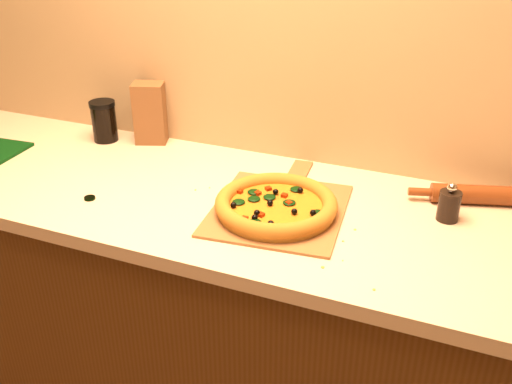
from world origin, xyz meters
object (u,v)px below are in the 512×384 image
Objects in this scene: pepper_grinder at (449,205)px; rolling_pin at (482,195)px; dark_jar at (104,121)px; pizza_peel at (280,207)px; pizza at (276,205)px.

rolling_pin is at bearing 58.83° from pepper_grinder.
pepper_grinder is 1.17m from dark_jar.
rolling_pin is (0.08, 0.13, -0.02)m from pepper_grinder.
dark_jar is (-1.24, -0.01, 0.04)m from rolling_pin.
rolling_pin is at bearing 0.28° from dark_jar.
pizza_peel is 1.65× the size of pizza.
dark_jar is (-1.16, 0.12, 0.03)m from pepper_grinder.
pizza is at bearing -151.48° from rolling_pin.
dark_jar is (-0.73, 0.27, 0.04)m from pizza.
rolling_pin is at bearing 19.43° from pizza_peel.
dark_jar reaches higher than pepper_grinder.
pizza reaches higher than pizza_peel.
dark_jar is at bearing 159.98° from pizza.
rolling_pin is 1.24m from dark_jar.
dark_jar reaches higher than pizza.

